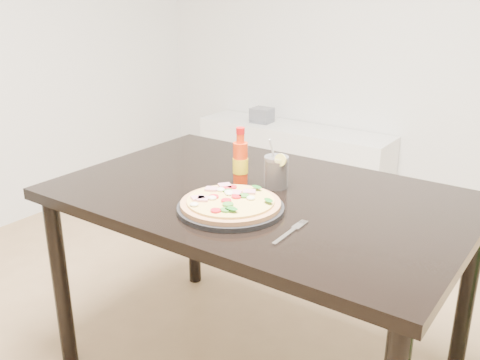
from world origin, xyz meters
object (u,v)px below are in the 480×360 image
Objects in this scene: hot_sauce_bottle at (240,162)px; cola_cup at (276,172)px; fork at (291,231)px; plate at (231,208)px; media_console at (292,161)px; dining_table at (260,214)px; pizza at (230,202)px.

hot_sauce_bottle is 0.13m from cola_cup.
hot_sauce_bottle is 1.10× the size of fork.
plate is at bearing -91.28° from cola_cup.
media_console is at bearing 117.60° from cola_cup.
plate reaches higher than fork.
dining_table is 0.21m from plate.
cola_cup is at bearing 88.22° from pizza.
plate is at bearing -86.46° from dining_table.
pizza is 1.81× the size of cola_cup.
dining_table is 0.34m from fork.
cola_cup is at bearing -62.40° from media_console.
dining_table is at bearing 92.87° from pizza.
hot_sauce_bottle is (-0.10, 0.03, 0.17)m from dining_table.
media_console is (-0.85, 1.73, -0.42)m from dining_table.
fork is (0.35, -0.25, -0.08)m from hot_sauce_bottle.
hot_sauce_bottle is (-0.12, 0.22, 0.07)m from plate.
media_console is (-0.86, 1.65, -0.55)m from cola_cup.
cola_cup is 0.13× the size of media_console.
plate is (0.01, -0.19, 0.09)m from dining_table.
cola_cup is at bearing 76.85° from dining_table.
cola_cup is (0.02, 0.08, 0.14)m from dining_table.
plate is 0.02m from pizza.
pizza is at bearing -62.43° from hot_sauce_bottle.
pizza is at bearing -91.78° from cola_cup.
plate is 2.16m from media_console.
dining_table is 6.77× the size of hot_sauce_bottle.
hot_sauce_bottle is 0.15× the size of media_console.
media_console is at bearing 118.00° from fork.
dining_table is at bearing 137.59° from fork.
fork is at bearing -41.02° from dining_table.
media_console is (-0.74, 1.70, -0.58)m from hot_sauce_bottle.
pizza reaches higher than media_console.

